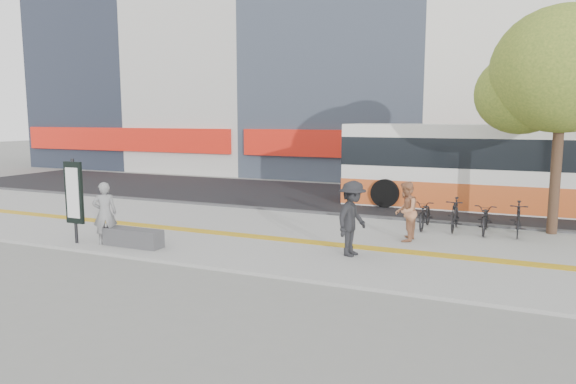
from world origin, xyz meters
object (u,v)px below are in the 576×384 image
at_px(street_tree, 562,73).
at_px(signboard, 74,194).
at_px(pedestrian_dark, 352,219).
at_px(bench, 133,238).
at_px(seated_woman, 105,213).
at_px(pedestrian_tan, 406,211).
at_px(bus, 504,170).

bearing_deg(street_tree, signboard, -150.93).
xyz_separation_m(street_tree, pedestrian_dark, (-4.45, -4.68, -3.55)).
xyz_separation_m(bench, street_tree, (9.78, 6.02, 4.21)).
distance_m(bench, pedestrian_dark, 5.54).
relative_size(seated_woman, pedestrian_dark, 0.91).
relative_size(bench, pedestrian_tan, 1.01).
bearing_deg(seated_woman, bus, -172.89).
distance_m(street_tree, pedestrian_dark, 7.37).
bearing_deg(pedestrian_dark, bench, 114.42).
height_order(bench, street_tree, street_tree).
height_order(signboard, seated_woman, signboard).
bearing_deg(street_tree, pedestrian_dark, -133.55).
xyz_separation_m(street_tree, seated_woman, (-10.58, -6.12, -3.63)).
xyz_separation_m(bench, pedestrian_tan, (6.19, 3.35, 0.56)).
bearing_deg(bus, pedestrian_dark, -110.21).
distance_m(seated_woman, pedestrian_tan, 7.79).
distance_m(seated_woman, pedestrian_dark, 6.30).
height_order(seated_woman, pedestrian_tan, seated_woman).
bearing_deg(pedestrian_dark, street_tree, -33.25).
height_order(street_tree, seated_woman, street_tree).
height_order(signboard, pedestrian_tan, signboard).
distance_m(signboard, pedestrian_tan, 8.62).
xyz_separation_m(seated_woman, pedestrian_tan, (6.99, 3.45, -0.02)).
bearing_deg(pedestrian_tan, street_tree, 126.74).
xyz_separation_m(signboard, pedestrian_dark, (6.93, 1.65, -0.40)).
distance_m(street_tree, bus, 4.96).
relative_size(street_tree, seated_woman, 3.91).
distance_m(bus, pedestrian_dark, 8.92).
bearing_deg(signboard, bus, 44.99).
distance_m(bus, pedestrian_tan, 6.76).
height_order(bus, seated_woman, bus).
relative_size(bench, pedestrian_dark, 0.90).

